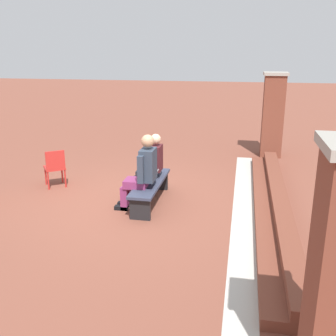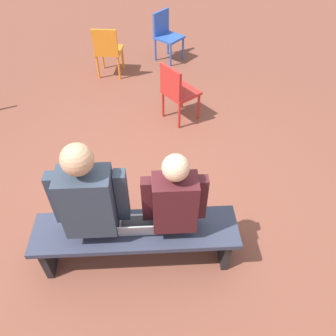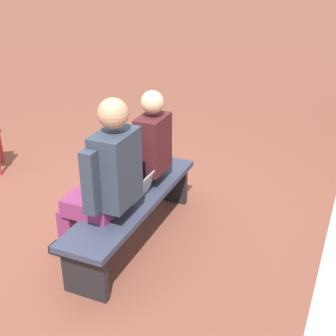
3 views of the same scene
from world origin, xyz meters
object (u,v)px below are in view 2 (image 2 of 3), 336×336
at_px(person_student, 174,203).
at_px(person_adult, 92,201).
at_px(bench, 136,235).
at_px(laptop, 137,227).
at_px(plastic_chair_far_left, 108,49).
at_px(plastic_chair_far_right, 177,90).
at_px(plastic_chair_near_bench_left, 166,33).

bearing_deg(person_student, person_adult, -0.64).
distance_m(bench, person_adult, 0.53).
bearing_deg(person_student, laptop, 13.82).
bearing_deg(laptop, person_adult, -13.58).
height_order(person_student, plastic_chair_far_left, person_student).
distance_m(bench, laptop, 0.15).
bearing_deg(plastic_chair_far_left, person_adult, 93.20).
height_order(bench, plastic_chair_far_right, plastic_chair_far_right).
bearing_deg(plastic_chair_far_right, plastic_chair_far_left, -52.43).
bearing_deg(plastic_chair_far_left, bench, 98.34).
xyz_separation_m(person_student, plastic_chair_far_left, (0.87, -3.54, -0.22)).
relative_size(bench, person_adult, 1.25).
bearing_deg(bench, laptop, 150.30).
bearing_deg(bench, plastic_chair_near_bench_left, -96.29).
xyz_separation_m(person_student, person_adult, (0.67, -0.01, 0.05)).
distance_m(person_student, plastic_chair_far_right, 2.20).
xyz_separation_m(person_student, plastic_chair_far_right, (-0.19, -2.18, -0.22)).
bearing_deg(plastic_chair_near_bench_left, person_student, 88.24).
relative_size(person_adult, plastic_chair_far_right, 1.72).
distance_m(plastic_chair_far_right, plastic_chair_near_bench_left, 1.98).
relative_size(plastic_chair_far_right, plastic_chair_near_bench_left, 1.00).
height_order(person_student, laptop, person_student).
height_order(bench, plastic_chair_near_bench_left, plastic_chair_near_bench_left).
bearing_deg(laptop, person_student, -166.18).
xyz_separation_m(person_adult, plastic_chair_far_right, (-0.85, -2.17, -0.28)).
bearing_deg(plastic_chair_far_left, person_student, 103.74).
xyz_separation_m(laptop, plastic_chair_far_right, (-0.50, -2.25, -0.02)).
bearing_deg(plastic_chair_far_right, laptop, 77.47).
xyz_separation_m(person_adult, plastic_chair_near_bench_left, (-0.80, -4.15, -0.28)).
height_order(plastic_chair_far_right, plastic_chair_far_left, same).
bearing_deg(laptop, bench, -29.70).
relative_size(laptop, plastic_chair_near_bench_left, 0.38).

